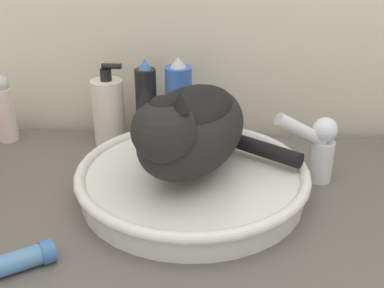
{
  "coord_description": "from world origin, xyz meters",
  "views": [
    {
      "loc": [
        -0.02,
        -0.46,
        1.3
      ],
      "look_at": [
        -0.06,
        0.27,
        0.96
      ],
      "focal_mm": 45.0,
      "sensor_mm": 36.0,
      "label": 1
    }
  ],
  "objects_px": {
    "spray_bottle_trigger": "(179,105)",
    "hairspray_can_black": "(146,106)",
    "cream_tube": "(5,265)",
    "faucet": "(319,145)",
    "soap_pump_bottle": "(109,111)",
    "cat": "(190,127)",
    "deodorant_stick": "(4,109)"
  },
  "relations": [
    {
      "from": "spray_bottle_trigger",
      "to": "cream_tube",
      "type": "xyz_separation_m",
      "value": [
        -0.2,
        -0.44,
        -0.08
      ]
    },
    {
      "from": "cat",
      "to": "spray_bottle_trigger",
      "type": "xyz_separation_m",
      "value": [
        -0.04,
        0.22,
        -0.04
      ]
    },
    {
      "from": "cat",
      "to": "cream_tube",
      "type": "distance_m",
      "value": 0.35
    },
    {
      "from": "hairspray_can_black",
      "to": "deodorant_stick",
      "type": "xyz_separation_m",
      "value": [
        -0.31,
        0.0,
        -0.01
      ]
    },
    {
      "from": "soap_pump_bottle",
      "to": "hairspray_can_black",
      "type": "bearing_deg",
      "value": -0.0
    },
    {
      "from": "faucet",
      "to": "deodorant_stick",
      "type": "xyz_separation_m",
      "value": [
        -0.65,
        0.15,
        0.0
      ]
    },
    {
      "from": "hairspray_can_black",
      "to": "cream_tube",
      "type": "xyz_separation_m",
      "value": [
        -0.14,
        -0.44,
        -0.07
      ]
    },
    {
      "from": "faucet",
      "to": "spray_bottle_trigger",
      "type": "relative_size",
      "value": 0.73
    },
    {
      "from": "spray_bottle_trigger",
      "to": "cream_tube",
      "type": "height_order",
      "value": "spray_bottle_trigger"
    },
    {
      "from": "soap_pump_bottle",
      "to": "cream_tube",
      "type": "distance_m",
      "value": 0.45
    },
    {
      "from": "hairspray_can_black",
      "to": "deodorant_stick",
      "type": "distance_m",
      "value": 0.31
    },
    {
      "from": "deodorant_stick",
      "to": "hairspray_can_black",
      "type": "bearing_deg",
      "value": -0.0
    },
    {
      "from": "soap_pump_bottle",
      "to": "spray_bottle_trigger",
      "type": "bearing_deg",
      "value": -0.0
    },
    {
      "from": "soap_pump_bottle",
      "to": "cream_tube",
      "type": "xyz_separation_m",
      "value": [
        -0.05,
        -0.44,
        -0.06
      ]
    },
    {
      "from": "deodorant_stick",
      "to": "cat",
      "type": "bearing_deg",
      "value": -27.65
    },
    {
      "from": "spray_bottle_trigger",
      "to": "hairspray_can_black",
      "type": "distance_m",
      "value": 0.07
    },
    {
      "from": "cat",
      "to": "deodorant_stick",
      "type": "height_order",
      "value": "cat"
    },
    {
      "from": "faucet",
      "to": "soap_pump_bottle",
      "type": "bearing_deg",
      "value": -34.44
    },
    {
      "from": "cat",
      "to": "hairspray_can_black",
      "type": "xyz_separation_m",
      "value": [
        -0.11,
        0.22,
        -0.05
      ]
    },
    {
      "from": "soap_pump_bottle",
      "to": "hairspray_can_black",
      "type": "distance_m",
      "value": 0.08
    },
    {
      "from": "spray_bottle_trigger",
      "to": "cream_tube",
      "type": "relative_size",
      "value": 1.46
    },
    {
      "from": "soap_pump_bottle",
      "to": "hairspray_can_black",
      "type": "height_order",
      "value": "hairspray_can_black"
    },
    {
      "from": "soap_pump_bottle",
      "to": "cream_tube",
      "type": "height_order",
      "value": "soap_pump_bottle"
    },
    {
      "from": "spray_bottle_trigger",
      "to": "deodorant_stick",
      "type": "height_order",
      "value": "spray_bottle_trigger"
    },
    {
      "from": "faucet",
      "to": "deodorant_stick",
      "type": "relative_size",
      "value": 0.96
    },
    {
      "from": "cream_tube",
      "to": "soap_pump_bottle",
      "type": "bearing_deg",
      "value": 83.14
    },
    {
      "from": "hairspray_can_black",
      "to": "deodorant_stick",
      "type": "bearing_deg",
      "value": 180.0
    },
    {
      "from": "faucet",
      "to": "cream_tube",
      "type": "relative_size",
      "value": 1.07
    },
    {
      "from": "faucet",
      "to": "cat",
      "type": "bearing_deg",
      "value": 2.56
    },
    {
      "from": "soap_pump_bottle",
      "to": "cream_tube",
      "type": "bearing_deg",
      "value": -96.86
    },
    {
      "from": "faucet",
      "to": "spray_bottle_trigger",
      "type": "xyz_separation_m",
      "value": [
        -0.27,
        0.15,
        0.02
      ]
    },
    {
      "from": "spray_bottle_trigger",
      "to": "hairspray_can_black",
      "type": "xyz_separation_m",
      "value": [
        -0.07,
        -0.0,
        -0.0
      ]
    }
  ]
}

